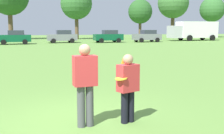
# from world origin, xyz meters

# --- Properties ---
(ground_plane) EXTENTS (156.77, 156.77, 0.00)m
(ground_plane) POSITION_xyz_m (0.00, 0.00, 0.00)
(ground_plane) COLOR #608C3D
(player_thrower) EXTENTS (0.52, 0.32, 1.81)m
(player_thrower) POSITION_xyz_m (0.11, -0.43, 1.02)
(player_thrower) COLOR #4C4C51
(player_thrower) RESTS_ON ground
(player_defender) EXTENTS (0.53, 0.41, 1.57)m
(player_defender) POSITION_xyz_m (1.09, -0.43, 0.88)
(player_defender) COLOR black
(player_defender) RESTS_ON ground
(frisbee) EXTENTS (0.27, 0.27, 0.06)m
(frisbee) POSITION_xyz_m (0.89, -0.56, 1.05)
(frisbee) COLOR yellow
(traffic_cone) EXTENTS (0.32, 0.32, 0.48)m
(traffic_cone) POSITION_xyz_m (3.88, 8.41, 0.23)
(traffic_cone) COLOR #D8590C
(traffic_cone) RESTS_ON ground
(parked_car_center) EXTENTS (4.25, 2.32, 1.82)m
(parked_car_center) POSITION_xyz_m (-3.04, 32.68, 0.92)
(parked_car_center) COLOR #0C4C2D
(parked_car_center) RESTS_ON ground
(parked_car_mid_right) EXTENTS (4.25, 2.32, 1.82)m
(parked_car_mid_right) POSITION_xyz_m (3.34, 34.57, 0.92)
(parked_car_mid_right) COLOR slate
(parked_car_mid_right) RESTS_ON ground
(parked_car_near_right) EXTENTS (4.25, 2.32, 1.82)m
(parked_car_near_right) POSITION_xyz_m (9.99, 33.62, 0.92)
(parked_car_near_right) COLOR #0C4C2D
(parked_car_near_right) RESTS_ON ground
(parked_car_far_right) EXTENTS (4.25, 2.32, 1.82)m
(parked_car_far_right) POSITION_xyz_m (15.98, 33.30, 0.92)
(parked_car_far_right) COLOR slate
(parked_car_far_right) RESTS_ON ground
(box_truck) EXTENTS (8.57, 3.18, 3.18)m
(box_truck) POSITION_xyz_m (25.49, 35.77, 1.75)
(box_truck) COLOR white
(box_truck) RESTS_ON ground
(tree_west_maple) EXTENTS (5.88, 5.88, 9.56)m
(tree_west_maple) POSITION_xyz_m (7.38, 46.82, 6.57)
(tree_west_maple) COLOR brown
(tree_west_maple) RESTS_ON ground
(tree_center_elm) EXTENTS (4.69, 4.69, 7.63)m
(tree_center_elm) POSITION_xyz_m (19.63, 45.42, 5.25)
(tree_center_elm) COLOR brown
(tree_center_elm) RESTS_ON ground
(tree_east_birch) EXTENTS (6.63, 6.63, 10.78)m
(tree_east_birch) POSITION_xyz_m (28.71, 49.21, 7.41)
(tree_east_birch) COLOR brown
(tree_east_birch) RESTS_ON ground
(tree_east_oak) EXTENTS (5.49, 5.49, 8.92)m
(tree_east_oak) POSITION_xyz_m (37.99, 48.45, 6.14)
(tree_east_oak) COLOR brown
(tree_east_oak) RESTS_ON ground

